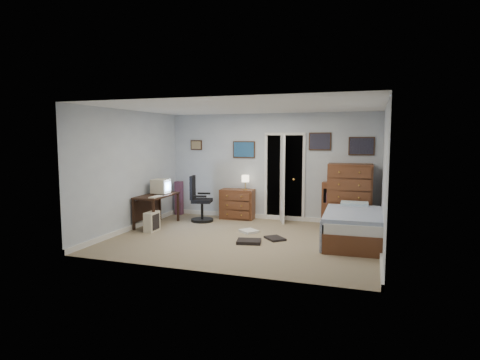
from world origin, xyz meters
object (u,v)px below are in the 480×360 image
(tall_dresser, at_px, (350,195))
(computer_desk, at_px, (153,202))
(bed, at_px, (353,226))
(low_dresser, at_px, (237,204))
(office_chair, at_px, (200,204))

(tall_dresser, bearing_deg, computer_desk, -165.66)
(tall_dresser, height_order, bed, tall_dresser)
(bed, bearing_deg, computer_desk, 176.55)
(bed, bearing_deg, tall_dresser, 94.21)
(low_dresser, xyz_separation_m, bed, (2.73, -1.36, -0.05))
(computer_desk, height_order, bed, computer_desk)
(low_dresser, bearing_deg, tall_dresser, -3.90)
(computer_desk, distance_m, bed, 4.27)
(computer_desk, height_order, low_dresser, low_dresser)
(tall_dresser, relative_size, bed, 0.70)
(tall_dresser, bearing_deg, bed, -86.07)
(tall_dresser, bearing_deg, low_dresser, 177.17)
(computer_desk, xyz_separation_m, low_dresser, (1.53, 1.25, -0.17))
(office_chair, bearing_deg, low_dresser, 25.12)
(office_chair, bearing_deg, bed, -25.64)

